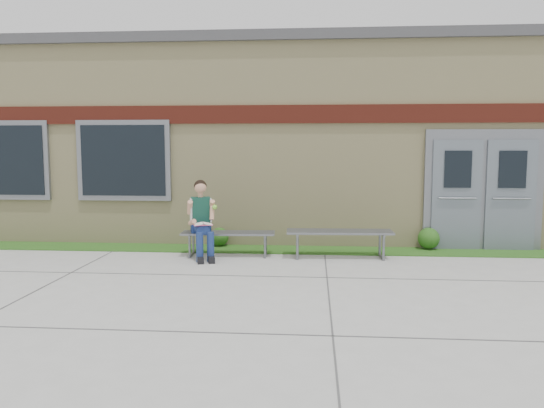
{
  "coord_description": "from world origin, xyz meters",
  "views": [
    {
      "loc": [
        0.79,
        -7.37,
        1.96
      ],
      "look_at": [
        0.07,
        1.7,
        0.99
      ],
      "focal_mm": 35.0,
      "sensor_mm": 36.0,
      "label": 1
    }
  ],
  "objects": [
    {
      "name": "bench_right",
      "position": [
        1.25,
        2.0,
        0.38
      ],
      "size": [
        1.89,
        0.59,
        0.49
      ],
      "rotation": [
        0.0,
        0.0,
        0.04
      ],
      "color": "slate",
      "rests_on": "ground"
    },
    {
      "name": "shrub_east",
      "position": [
        2.99,
        2.85,
        0.22
      ],
      "size": [
        0.41,
        0.41,
        0.41
      ],
      "primitive_type": "sphere",
      "color": "#124414",
      "rests_on": "grass_strip"
    },
    {
      "name": "bench_left",
      "position": [
        -0.75,
        2.0,
        0.34
      ],
      "size": [
        1.7,
        0.55,
        0.44
      ],
      "rotation": [
        0.0,
        0.0,
        0.05
      ],
      "color": "slate",
      "rests_on": "ground"
    },
    {
      "name": "school_building",
      "position": [
        -0.0,
        5.99,
        2.1
      ],
      "size": [
        16.2,
        6.22,
        4.2
      ],
      "color": "beige",
      "rests_on": "ground"
    },
    {
      "name": "girl",
      "position": [
        -1.18,
        1.8,
        0.71
      ],
      "size": [
        0.62,
        0.9,
        1.38
      ],
      "rotation": [
        0.0,
        0.0,
        0.31
      ],
      "color": "navy",
      "rests_on": "ground"
    },
    {
      "name": "ground",
      "position": [
        0.0,
        0.0,
        0.0
      ],
      "size": [
        80.0,
        80.0,
        0.0
      ],
      "primitive_type": "plane",
      "color": "#9E9E99",
      "rests_on": "ground"
    },
    {
      "name": "shrub_mid",
      "position": [
        -1.06,
        2.85,
        0.2
      ],
      "size": [
        0.36,
        0.36,
        0.36
      ],
      "primitive_type": "sphere",
      "color": "#124414",
      "rests_on": "grass_strip"
    },
    {
      "name": "grass_strip",
      "position": [
        0.0,
        2.6,
        0.01
      ],
      "size": [
        16.0,
        0.8,
        0.02
      ],
      "primitive_type": "cube",
      "color": "#124414",
      "rests_on": "ground"
    }
  ]
}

